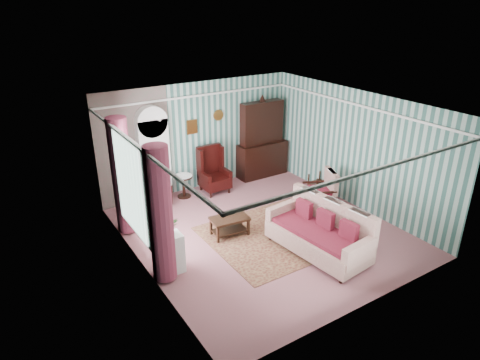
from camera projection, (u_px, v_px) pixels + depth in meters
floor at (262, 231)px, 9.69m from camera, size 6.00×6.00×0.00m
room_shell at (235, 151)px, 8.72m from camera, size 5.53×6.02×2.91m
bookcase at (155, 159)px, 10.78m from camera, size 0.80×0.28×2.24m
dresser_hutch at (263, 137)px, 12.26m from camera, size 1.50×0.56×2.36m
wingback_left at (153, 185)px, 10.55m from camera, size 0.76×0.80×1.25m
wingback_right at (214, 170)px, 11.41m from camera, size 0.76×0.80×1.25m
seated_woman at (153, 186)px, 10.56m from camera, size 0.44×0.40×1.18m
round_side_table at (184, 186)px, 11.24m from camera, size 0.50×0.50×0.60m
nest_table at (318, 183)px, 11.49m from camera, size 0.45×0.38×0.54m
plant_stand at (168, 254)px, 8.12m from camera, size 0.55×0.35×0.80m
rug at (281, 233)px, 9.60m from camera, size 3.20×2.60×0.01m
sofa at (318, 230)px, 8.68m from camera, size 1.19×2.30×1.06m
floral_armchair at (319, 190)px, 10.64m from camera, size 1.08×1.06×0.93m
coffee_table at (230, 226)px, 9.46m from camera, size 0.88×0.58×0.44m
potted_plant_a at (167, 228)px, 7.78m from camera, size 0.40×0.35×0.45m
potted_plant_b at (166, 220)px, 8.00m from camera, size 0.34×0.31×0.51m
potted_plant_c at (161, 227)px, 7.88m from camera, size 0.23×0.23×0.37m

